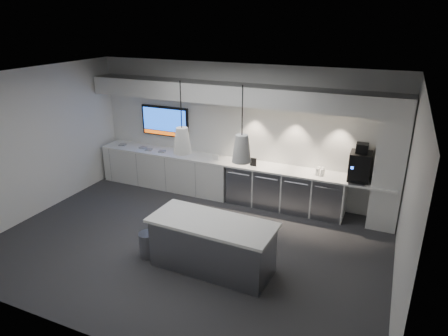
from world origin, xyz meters
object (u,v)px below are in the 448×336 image
at_px(island, 212,245).
at_px(bin, 148,244).
at_px(wall_tv, 165,121).
at_px(coffee_machine, 360,165).

relative_size(island, bin, 4.74).
height_order(wall_tv, coffee_machine, wall_tv).
xyz_separation_m(island, bin, (-1.18, -0.12, -0.22)).
xyz_separation_m(wall_tv, bin, (1.45, -3.04, -1.34)).
distance_m(wall_tv, coffee_machine, 4.59).
distance_m(wall_tv, island, 4.09).
bearing_deg(coffee_machine, island, -127.48).
height_order(island, bin, island).
relative_size(wall_tv, bin, 2.86).
xyz_separation_m(bin, coffee_machine, (3.11, 2.80, 0.99)).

